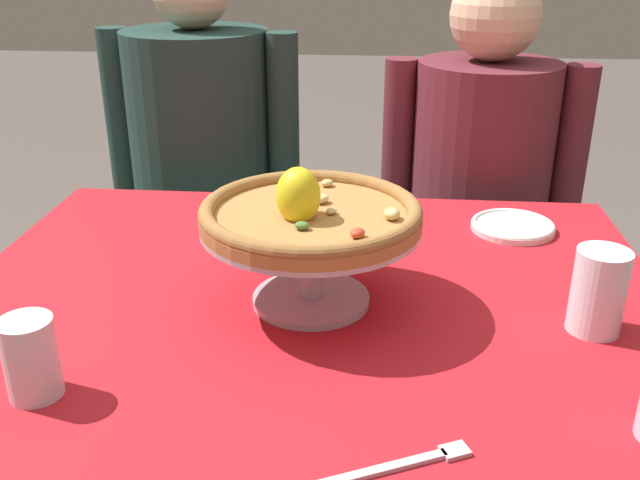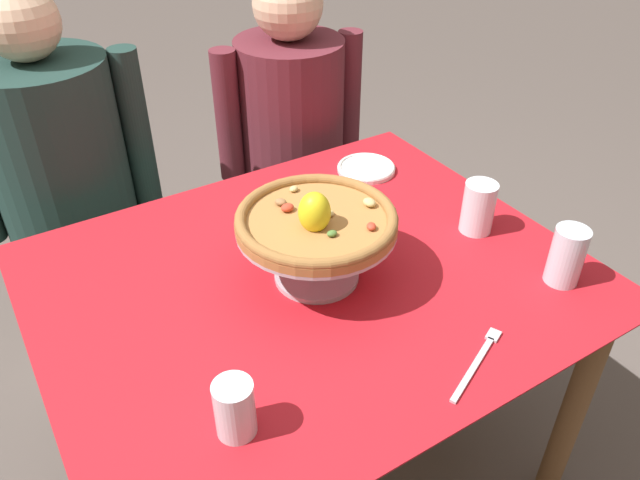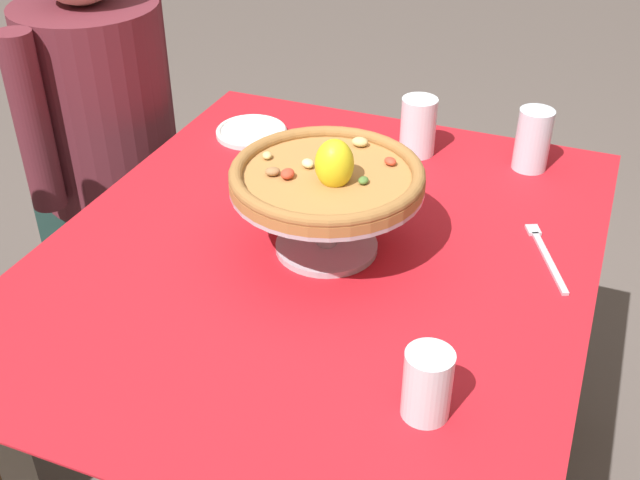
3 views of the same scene
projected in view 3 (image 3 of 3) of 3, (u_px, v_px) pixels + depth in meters
The scene contains 9 objects.
dining_table at pixel (320, 292), 1.50m from camera, with size 1.18×0.98×0.72m.
pizza_stand at pixel (327, 207), 1.40m from camera, with size 0.34×0.34×0.14m.
pizza at pixel (327, 175), 1.36m from camera, with size 0.34×0.34×0.10m.
water_glass_side_right at pixel (418, 130), 1.73m from camera, with size 0.08×0.08×0.13m.
water_glass_front_left at pixel (427, 388), 1.08m from camera, with size 0.07×0.07×0.11m.
water_glass_front_right at pixel (532, 144), 1.67m from camera, with size 0.07×0.07×0.13m.
side_plate at pixel (251, 131), 1.83m from camera, with size 0.17×0.17×0.02m.
dinner_fork at pixel (545, 254), 1.43m from camera, with size 0.20×0.11×0.01m.
diner_right at pixel (109, 157), 2.03m from camera, with size 0.50×0.39×1.19m.
Camera 3 is at (-1.11, -0.44, 1.54)m, focal length 44.05 mm.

